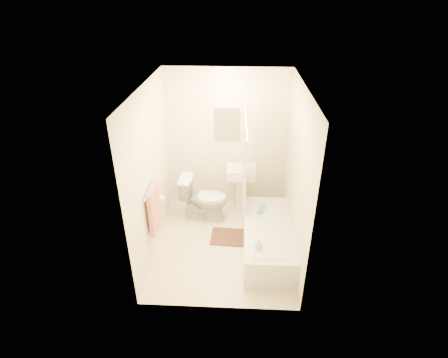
{
  "coord_description": "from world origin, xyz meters",
  "views": [
    {
      "loc": [
        0.23,
        -4.17,
        3.47
      ],
      "look_at": [
        0.0,
        0.25,
        1.0
      ],
      "focal_mm": 28.0,
      "sensor_mm": 36.0,
      "label": 1
    }
  ],
  "objects_px": {
    "bathtub": "(267,239)",
    "bath_mat": "(230,237)",
    "soap_bottle": "(259,244)",
    "toilet": "(204,199)",
    "sink": "(241,187)"
  },
  "relations": [
    {
      "from": "bath_mat",
      "to": "bathtub",
      "type": "bearing_deg",
      "value": -26.28
    },
    {
      "from": "bathtub",
      "to": "soap_bottle",
      "type": "distance_m",
      "value": 0.61
    },
    {
      "from": "toilet",
      "to": "bath_mat",
      "type": "relative_size",
      "value": 1.35
    },
    {
      "from": "sink",
      "to": "soap_bottle",
      "type": "distance_m",
      "value": 1.58
    },
    {
      "from": "bathtub",
      "to": "bath_mat",
      "type": "relative_size",
      "value": 2.73
    },
    {
      "from": "sink",
      "to": "soap_bottle",
      "type": "relative_size",
      "value": 5.38
    },
    {
      "from": "bathtub",
      "to": "bath_mat",
      "type": "bearing_deg",
      "value": 153.72
    },
    {
      "from": "bathtub",
      "to": "soap_bottle",
      "type": "height_order",
      "value": "soap_bottle"
    },
    {
      "from": "sink",
      "to": "bathtub",
      "type": "relative_size",
      "value": 0.58
    },
    {
      "from": "sink",
      "to": "bathtub",
      "type": "height_order",
      "value": "sink"
    },
    {
      "from": "bathtub",
      "to": "sink",
      "type": "bearing_deg",
      "value": 110.79
    },
    {
      "from": "toilet",
      "to": "bath_mat",
      "type": "distance_m",
      "value": 0.77
    },
    {
      "from": "bath_mat",
      "to": "soap_bottle",
      "type": "height_order",
      "value": "soap_bottle"
    },
    {
      "from": "toilet",
      "to": "soap_bottle",
      "type": "relative_size",
      "value": 4.61
    },
    {
      "from": "sink",
      "to": "bathtub",
      "type": "xyz_separation_m",
      "value": [
        0.4,
        -1.07,
        -0.23
      ]
    }
  ]
}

